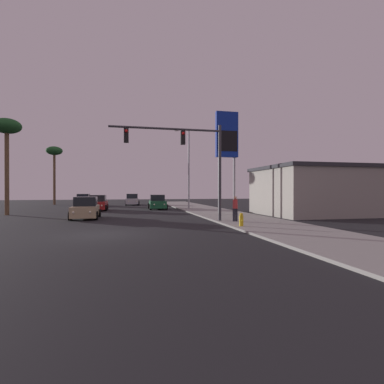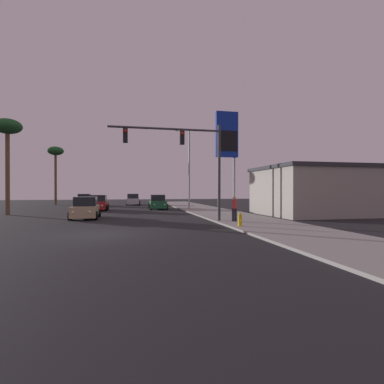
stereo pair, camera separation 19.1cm
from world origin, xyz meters
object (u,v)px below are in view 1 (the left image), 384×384
object	(u,v)px
palm_tree_near	(7,131)
car_red	(98,203)
pedestrian_on_sidewalk	(235,208)
gas_station_sign	(227,140)
fire_hydrant	(241,220)
car_green	(157,203)
car_tan	(86,209)
traffic_light_mast	(189,152)
street_lamp	(188,164)
car_blue	(84,200)
car_silver	(132,200)
palm_tree_far	(54,154)

from	to	relation	value
palm_tree_near	car_red	bearing A→B (deg)	33.18
palm_tree_near	pedestrian_on_sidewalk	bearing A→B (deg)	-31.00
gas_station_sign	fire_hydrant	bearing A→B (deg)	-103.98
car_green	pedestrian_on_sidewalk	distance (m)	16.53
car_tan	gas_station_sign	world-z (taller)	gas_station_sign
traffic_light_mast	gas_station_sign	world-z (taller)	gas_station_sign
fire_hydrant	traffic_light_mast	bearing A→B (deg)	125.27
car_red	street_lamp	distance (m)	10.77
car_green	traffic_light_mast	bearing A→B (deg)	93.71
car_tan	fire_hydrant	xyz separation A→B (m)	(9.53, -8.21, -0.27)
car_green	street_lamp	size ratio (longest dim) A/B	0.48
traffic_light_mast	palm_tree_near	distance (m)	17.62
car_red	palm_tree_near	world-z (taller)	palm_tree_near
car_blue	fire_hydrant	size ratio (longest dim) A/B	5.69
car_blue	pedestrian_on_sidewalk	distance (m)	30.09
car_blue	car_green	distance (m)	14.54
car_silver	car_tan	bearing A→B (deg)	81.77
car_green	fire_hydrant	bearing A→B (deg)	100.44
street_lamp	fire_hydrant	size ratio (longest dim) A/B	11.84
car_red	street_lamp	size ratio (longest dim) A/B	0.48
car_blue	car_silver	xyz separation A→B (m)	(6.96, 0.04, 0.00)
car_blue	fire_hydrant	world-z (taller)	car_blue
car_silver	street_lamp	world-z (taller)	street_lamp
street_lamp	pedestrian_on_sidewalk	bearing A→B (deg)	-88.78
traffic_light_mast	gas_station_sign	xyz separation A→B (m)	(4.58, 5.63, 1.88)
car_green	car_silver	bearing A→B (deg)	-74.66
car_green	palm_tree_far	size ratio (longest dim) A/B	0.49
car_tan	traffic_light_mast	xyz separation A→B (m)	(7.17, -4.88, 3.97)
car_blue	fire_hydrant	xyz separation A→B (m)	(12.51, -29.74, -0.27)
car_green	fire_hydrant	size ratio (longest dim) A/B	5.70
gas_station_sign	palm_tree_near	distance (m)	19.44
car_green	car_silver	distance (m)	11.26
car_silver	palm_tree_far	xyz separation A→B (m)	(-11.64, 3.35, 7.00)
car_red	palm_tree_far	size ratio (longest dim) A/B	0.48
car_blue	street_lamp	distance (m)	18.68
car_red	fire_hydrant	xyz separation A→B (m)	(9.47, -17.89, -0.27)
gas_station_sign	pedestrian_on_sidewalk	xyz separation A→B (m)	(-1.59, -6.28, -5.58)
car_silver	fire_hydrant	size ratio (longest dim) A/B	5.71
car_red	palm_tree_near	bearing A→B (deg)	34.49
car_red	street_lamp	bearing A→B (deg)	175.59
pedestrian_on_sidewalk	palm_tree_near	distance (m)	21.26
car_green	street_lamp	distance (m)	5.76
car_blue	traffic_light_mast	world-z (taller)	traffic_light_mast
gas_station_sign	fire_hydrant	world-z (taller)	gas_station_sign
gas_station_sign	traffic_light_mast	bearing A→B (deg)	-129.13
pedestrian_on_sidewalk	palm_tree_far	size ratio (longest dim) A/B	0.19
car_green	palm_tree_far	xyz separation A→B (m)	(-14.30, 14.30, 7.00)
car_silver	fire_hydrant	distance (m)	30.29
car_red	traffic_light_mast	size ratio (longest dim) A/B	0.58
car_silver	car_red	bearing A→B (deg)	73.99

